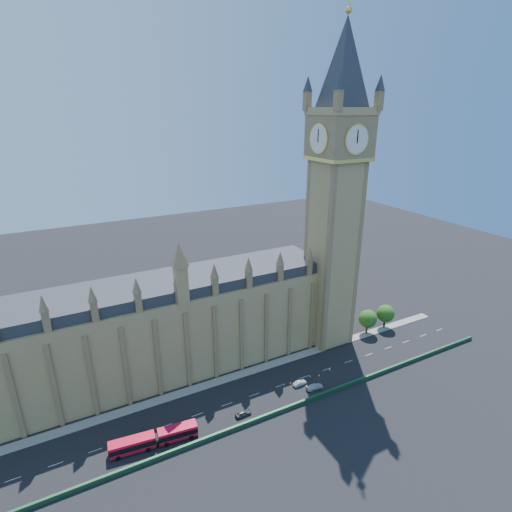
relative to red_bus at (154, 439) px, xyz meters
name	(u,v)px	position (x,y,z in m)	size (l,w,h in m)	color
ground	(241,399)	(23.85, 4.65, -1.75)	(400.00, 400.00, 0.00)	black
palace_westminster	(121,337)	(-1.15, 26.65, 12.12)	(120.00, 20.00, 28.00)	#A68A50
elizabeth_tower	(337,172)	(61.85, 18.64, 52.81)	(20.59, 20.59, 105.00)	#A68A50
bridge_parapet	(257,420)	(23.85, -4.35, -1.15)	(160.00, 0.60, 1.20)	#1E4C2D
kerb_north	(226,379)	(23.85, 14.15, -1.67)	(160.00, 3.00, 0.16)	gray
tree_east_near	(368,318)	(76.08, 14.73, 3.90)	(6.00, 6.00, 8.50)	#382619
tree_east_far	(386,313)	(84.08, 14.73, 3.90)	(6.00, 6.00, 8.50)	#382619
red_bus	(154,439)	(0.00, 0.00, 0.00)	(19.70, 4.97, 3.32)	red
car_grey	(243,413)	(21.85, -0.91, -1.05)	(1.66, 4.12, 1.40)	#43474B
car_silver	(300,383)	(40.71, 2.33, -1.09)	(1.39, 3.98, 1.31)	#B0B4B9
car_white	(315,387)	(43.47, -0.89, -1.04)	(1.99, 4.90, 1.42)	silver
cone_a	(330,369)	(52.09, 3.74, -1.36)	(0.60, 0.60, 0.78)	black
cone_b	(319,375)	(47.70, 2.95, -1.41)	(0.57, 0.57, 0.69)	black
cone_c	(290,383)	(38.72, 3.96, -1.44)	(0.48, 0.48, 0.62)	black
cone_d	(310,377)	(45.19, 3.72, -1.40)	(0.50, 0.50, 0.71)	black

